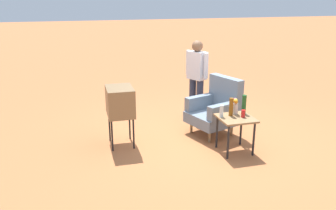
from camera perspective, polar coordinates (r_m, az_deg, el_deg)
ground_plane at (r=6.50m, az=5.79°, el=-5.19°), size 60.00×60.00×0.00m
armchair at (r=6.53m, az=7.87°, el=-0.49°), size 0.97×0.98×1.06m
side_table at (r=5.82m, az=10.99°, el=-2.80°), size 0.56×0.56×0.60m
tv_on_stand at (r=5.94m, az=-7.81°, el=0.53°), size 0.61×0.46×1.03m
person_standing at (r=7.15m, az=4.70°, el=4.88°), size 0.51×0.36×1.64m
soda_can_red at (r=5.80m, az=12.17°, el=-1.38°), size 0.07×0.07×0.12m
bottle_tall_amber at (r=5.80m, az=10.26°, el=-0.31°), size 0.07×0.07×0.30m
bottle_wine_green at (r=5.95m, az=12.30°, el=0.11°), size 0.07×0.07×0.32m
bottle_short_clear at (r=5.73m, az=8.73°, el=-0.98°), size 0.06×0.06×0.20m
flower_vase at (r=5.90m, az=10.94°, el=-0.07°), size 0.15×0.09×0.27m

